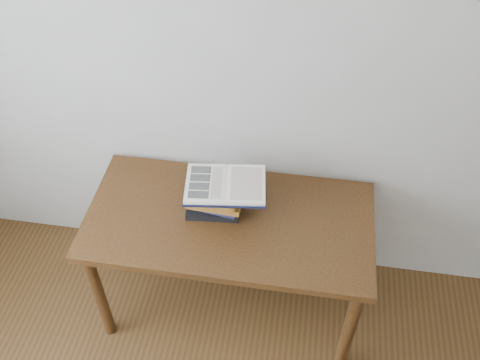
# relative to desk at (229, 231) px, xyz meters

# --- Properties ---
(desk) EXTENTS (1.34, 0.67, 0.72)m
(desk) POSITION_rel_desk_xyz_m (0.00, 0.00, 0.00)
(desk) COLOR #4D3313
(desk) RESTS_ON ground
(book_stack) EXTENTS (0.27, 0.20, 0.19)m
(book_stack) POSITION_rel_desk_xyz_m (-0.07, 0.05, 0.19)
(book_stack) COLOR black
(book_stack) RESTS_ON desk
(open_book) EXTENTS (0.39, 0.29, 0.03)m
(open_book) POSITION_rel_desk_xyz_m (-0.02, 0.02, 0.30)
(open_book) COLOR black
(open_book) RESTS_ON book_stack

